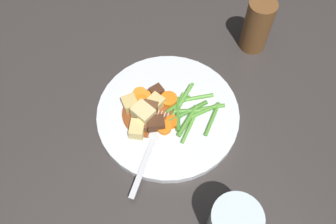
{
  "coord_description": "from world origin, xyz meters",
  "views": [
    {
      "loc": [
        0.1,
        0.32,
        0.59
      ],
      "look_at": [
        0.0,
        0.0,
        0.02
      ],
      "focal_mm": 37.86,
      "sensor_mm": 36.0,
      "label": 1
    }
  ],
  "objects_px": {
    "meat_chunk_2": "(143,123)",
    "carrot_slice_5": "(141,103)",
    "pepper_mill": "(257,26)",
    "carrot_slice_0": "(164,128)",
    "carrot_slice_6": "(169,100)",
    "meat_chunk_3": "(157,92)",
    "carrot_slice_2": "(170,122)",
    "meat_chunk_0": "(156,124)",
    "carrot_slice_1": "(140,94)",
    "fork": "(150,149)",
    "carrot_slice_3": "(149,99)",
    "meat_chunk_1": "(150,109)",
    "potato_chunk_1": "(156,102)",
    "potato_chunk_3": "(137,129)",
    "potato_chunk_0": "(143,114)",
    "potato_chunk_2": "(130,104)",
    "carrot_slice_4": "(142,110)",
    "dinner_plate": "(168,114)"
  },
  "relations": [
    {
      "from": "pepper_mill",
      "to": "carrot_slice_1",
      "type": "bearing_deg",
      "value": 12.67
    },
    {
      "from": "dinner_plate",
      "to": "carrot_slice_2",
      "type": "xyz_separation_m",
      "value": [
        0.0,
        0.02,
        0.01
      ]
    },
    {
      "from": "carrot_slice_0",
      "to": "carrot_slice_3",
      "type": "height_order",
      "value": "carrot_slice_3"
    },
    {
      "from": "meat_chunk_1",
      "to": "potato_chunk_2",
      "type": "bearing_deg",
      "value": -35.09
    },
    {
      "from": "meat_chunk_0",
      "to": "meat_chunk_1",
      "type": "height_order",
      "value": "same"
    },
    {
      "from": "carrot_slice_5",
      "to": "meat_chunk_3",
      "type": "xyz_separation_m",
      "value": [
        -0.04,
        -0.01,
        0.0
      ]
    },
    {
      "from": "potato_chunk_2",
      "to": "carrot_slice_2",
      "type": "bearing_deg",
      "value": 136.33
    },
    {
      "from": "carrot_slice_4",
      "to": "dinner_plate",
      "type": "bearing_deg",
      "value": 161.88
    },
    {
      "from": "meat_chunk_1",
      "to": "fork",
      "type": "relative_size",
      "value": 0.18
    },
    {
      "from": "carrot_slice_2",
      "to": "fork",
      "type": "height_order",
      "value": "carrot_slice_2"
    },
    {
      "from": "carrot_slice_1",
      "to": "fork",
      "type": "bearing_deg",
      "value": 82.71
    },
    {
      "from": "carrot_slice_2",
      "to": "potato_chunk_2",
      "type": "bearing_deg",
      "value": -43.67
    },
    {
      "from": "carrot_slice_3",
      "to": "meat_chunk_2",
      "type": "bearing_deg",
      "value": 61.09
    },
    {
      "from": "meat_chunk_3",
      "to": "carrot_slice_1",
      "type": "bearing_deg",
      "value": -15.46
    },
    {
      "from": "potato_chunk_0",
      "to": "carrot_slice_6",
      "type": "bearing_deg",
      "value": -159.31
    },
    {
      "from": "potato_chunk_2",
      "to": "fork",
      "type": "bearing_deg",
      "value": 95.82
    },
    {
      "from": "carrot_slice_0",
      "to": "carrot_slice_4",
      "type": "bearing_deg",
      "value": -58.55
    },
    {
      "from": "potato_chunk_1",
      "to": "fork",
      "type": "bearing_deg",
      "value": 65.56
    },
    {
      "from": "dinner_plate",
      "to": "meat_chunk_3",
      "type": "relative_size",
      "value": 11.44
    },
    {
      "from": "potato_chunk_3",
      "to": "meat_chunk_3",
      "type": "xyz_separation_m",
      "value": [
        -0.06,
        -0.07,
        -0.0
      ]
    },
    {
      "from": "dinner_plate",
      "to": "carrot_slice_5",
      "type": "relative_size",
      "value": 7.82
    },
    {
      "from": "carrot_slice_3",
      "to": "carrot_slice_6",
      "type": "relative_size",
      "value": 0.96
    },
    {
      "from": "meat_chunk_0",
      "to": "meat_chunk_3",
      "type": "relative_size",
      "value": 1.34
    },
    {
      "from": "carrot_slice_3",
      "to": "carrot_slice_4",
      "type": "bearing_deg",
      "value": 44.3
    },
    {
      "from": "potato_chunk_2",
      "to": "meat_chunk_2",
      "type": "bearing_deg",
      "value": 103.56
    },
    {
      "from": "meat_chunk_2",
      "to": "potato_chunk_0",
      "type": "bearing_deg",
      "value": -112.88
    },
    {
      "from": "carrot_slice_4",
      "to": "meat_chunk_1",
      "type": "distance_m",
      "value": 0.02
    },
    {
      "from": "carrot_slice_0",
      "to": "meat_chunk_1",
      "type": "bearing_deg",
      "value": -71.71
    },
    {
      "from": "potato_chunk_3",
      "to": "meat_chunk_1",
      "type": "distance_m",
      "value": 0.05
    },
    {
      "from": "carrot_slice_5",
      "to": "potato_chunk_3",
      "type": "bearing_deg",
      "value": 67.7
    },
    {
      "from": "meat_chunk_0",
      "to": "carrot_slice_4",
      "type": "bearing_deg",
      "value": -67.72
    },
    {
      "from": "potato_chunk_3",
      "to": "meat_chunk_2",
      "type": "height_order",
      "value": "potato_chunk_3"
    },
    {
      "from": "carrot_slice_3",
      "to": "meat_chunk_3",
      "type": "bearing_deg",
      "value": -152.94
    },
    {
      "from": "fork",
      "to": "meat_chunk_0",
      "type": "bearing_deg",
      "value": -120.51
    },
    {
      "from": "carrot_slice_5",
      "to": "meat_chunk_0",
      "type": "distance_m",
      "value": 0.06
    },
    {
      "from": "carrot_slice_2",
      "to": "meat_chunk_0",
      "type": "height_order",
      "value": "meat_chunk_0"
    },
    {
      "from": "carrot_slice_2",
      "to": "meat_chunk_1",
      "type": "relative_size",
      "value": 0.92
    },
    {
      "from": "carrot_slice_2",
      "to": "carrot_slice_5",
      "type": "distance_m",
      "value": 0.07
    },
    {
      "from": "meat_chunk_2",
      "to": "carrot_slice_5",
      "type": "bearing_deg",
      "value": -101.76
    },
    {
      "from": "pepper_mill",
      "to": "carrot_slice_0",
      "type": "bearing_deg",
      "value": 30.59
    },
    {
      "from": "carrot_slice_1",
      "to": "carrot_slice_3",
      "type": "bearing_deg",
      "value": 127.93
    },
    {
      "from": "potato_chunk_1",
      "to": "meat_chunk_2",
      "type": "bearing_deg",
      "value": 43.55
    },
    {
      "from": "carrot_slice_0",
      "to": "meat_chunk_0",
      "type": "xyz_separation_m",
      "value": [
        0.01,
        -0.01,
        0.01
      ]
    },
    {
      "from": "carrot_slice_1",
      "to": "meat_chunk_3",
      "type": "distance_m",
      "value": 0.03
    },
    {
      "from": "carrot_slice_1",
      "to": "potato_chunk_3",
      "type": "xyz_separation_m",
      "value": [
        0.03,
        0.08,
        0.01
      ]
    },
    {
      "from": "carrot_slice_2",
      "to": "potato_chunk_0",
      "type": "relative_size",
      "value": 0.67
    },
    {
      "from": "carrot_slice_3",
      "to": "meat_chunk_0",
      "type": "relative_size",
      "value": 0.97
    },
    {
      "from": "potato_chunk_1",
      "to": "meat_chunk_1",
      "type": "height_order",
      "value": "meat_chunk_1"
    },
    {
      "from": "carrot_slice_6",
      "to": "meat_chunk_3",
      "type": "distance_m",
      "value": 0.03
    },
    {
      "from": "potato_chunk_0",
      "to": "potato_chunk_1",
      "type": "height_order",
      "value": "potato_chunk_0"
    }
  ]
}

